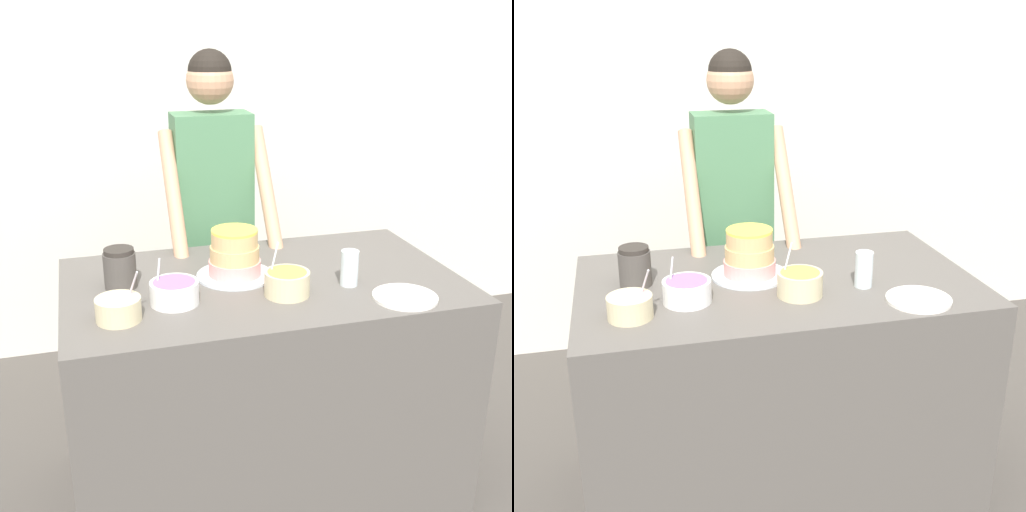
{
  "view_description": "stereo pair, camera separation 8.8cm",
  "coord_description": "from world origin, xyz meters",
  "views": [
    {
      "loc": [
        -0.66,
        -1.76,
        1.89
      ],
      "look_at": [
        -0.04,
        0.4,
        1.07
      ],
      "focal_mm": 45.0,
      "sensor_mm": 36.0,
      "label": 1
    },
    {
      "loc": [
        -0.57,
        -1.78,
        1.89
      ],
      "look_at": [
        -0.04,
        0.4,
        1.07
      ],
      "focal_mm": 45.0,
      "sensor_mm": 36.0,
      "label": 2
    }
  ],
  "objects": [
    {
      "name": "frosting_bowl_purple",
      "position": [
        -0.36,
        0.32,
        1.0
      ],
      "size": [
        0.17,
        0.17,
        0.16
      ],
      "color": "white",
      "rests_on": "counter"
    },
    {
      "name": "counter",
      "position": [
        0.0,
        0.45,
        0.48
      ],
      "size": [
        1.52,
        0.9,
        0.95
      ],
      "color": "#5B5651",
      "rests_on": "ground_plane"
    },
    {
      "name": "person_baker",
      "position": [
        -0.04,
        1.12,
        1.11
      ],
      "size": [
        0.49,
        0.48,
        1.78
      ],
      "color": "#2D2D38",
      "rests_on": "ground_plane"
    },
    {
      "name": "cake",
      "position": [
        -0.09,
        0.51,
        1.04
      ],
      "size": [
        0.3,
        0.3,
        0.19
      ],
      "color": "silver",
      "rests_on": "counter"
    },
    {
      "name": "stoneware_jar",
      "position": [
        -0.53,
        0.52,
        1.03
      ],
      "size": [
        0.12,
        0.12,
        0.15
      ],
      "color": "#4C4742",
      "rests_on": "counter"
    },
    {
      "name": "ceramic_plate",
      "position": [
        0.44,
        0.13,
        0.96
      ],
      "size": [
        0.23,
        0.23,
        0.01
      ],
      "color": "white",
      "rests_on": "counter"
    },
    {
      "name": "frosting_bowl_pink",
      "position": [
        -0.56,
        0.23,
        0.99
      ],
      "size": [
        0.15,
        0.15,
        0.17
      ],
      "color": "beige",
      "rests_on": "counter"
    },
    {
      "name": "wall_back",
      "position": [
        0.0,
        1.94,
        1.3
      ],
      "size": [
        10.0,
        0.05,
        2.6
      ],
      "color": "silver",
      "rests_on": "ground_plane"
    },
    {
      "name": "frosting_bowl_olive",
      "position": [
        0.04,
        0.28,
        1.0
      ],
      "size": [
        0.17,
        0.17,
        0.18
      ],
      "color": "beige",
      "rests_on": "counter"
    },
    {
      "name": "drinking_glass",
      "position": [
        0.3,
        0.31,
        1.02
      ],
      "size": [
        0.07,
        0.07,
        0.14
      ],
      "color": "silver",
      "rests_on": "counter"
    }
  ]
}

